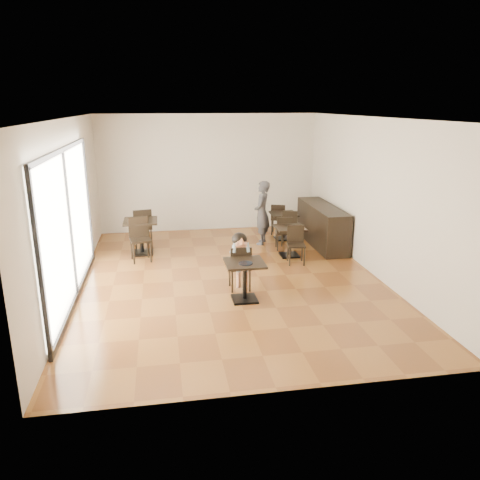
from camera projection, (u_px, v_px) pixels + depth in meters
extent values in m
cube|color=brown|center=(230.00, 278.00, 9.61)|extent=(6.00, 8.00, 0.01)
cube|color=silver|center=(229.00, 118.00, 8.71)|extent=(6.00, 8.00, 0.01)
cube|color=beige|center=(209.00, 173.00, 12.95)|extent=(6.00, 0.01, 3.20)
cube|color=beige|center=(281.00, 271.00, 5.38)|extent=(6.00, 0.01, 3.20)
cube|color=beige|center=(70.00, 207.00, 8.68)|extent=(0.01, 8.00, 3.20)
cube|color=beige|center=(373.00, 197.00, 9.65)|extent=(0.01, 8.00, 3.20)
cube|color=white|center=(68.00, 224.00, 8.27)|extent=(0.04, 4.50, 2.60)
cylinder|color=black|center=(246.00, 263.00, 8.25)|extent=(0.25, 0.25, 0.01)
imported|color=#3C3C40|center=(262.00, 213.00, 11.78)|extent=(0.56, 0.68, 1.61)
cube|color=black|center=(322.00, 225.00, 11.79)|extent=(0.60, 2.40, 1.00)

